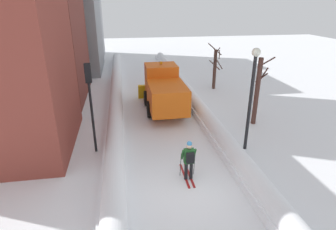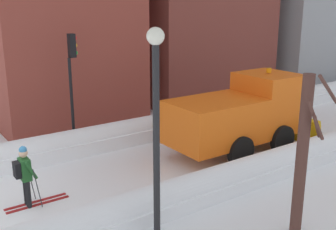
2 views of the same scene
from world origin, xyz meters
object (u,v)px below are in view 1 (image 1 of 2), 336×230
Objects in this scene: bare_tree_near at (257,91)px; bare_tree_mid at (215,68)px; skier at (189,159)px; plow_truck at (164,90)px; street_lamp at (252,88)px; traffic_light_pole at (90,92)px.

bare_tree_near is 7.52m from bare_tree_mid.
bare_tree_mid reaches higher than skier.
plow_truck is 8.18m from skier.
street_lamp reaches higher than plow_truck.
bare_tree_near is at bearing 43.31° from skier.
skier is at bearing -38.35° from traffic_light_pole.
skier is 0.47× the size of bare_tree_mid.
traffic_light_pole reaches higher than skier.
street_lamp is 10.69m from bare_tree_mid.
street_lamp is at bearing 31.12° from skier.
skier is at bearing -112.65° from bare_tree_mid.
plow_truck is 1.35× the size of traffic_light_pole.
traffic_light_pole is at bearing -168.99° from bare_tree_near.
traffic_light_pole is at bearing 171.66° from street_lamp.
traffic_light_pole is at bearing -130.71° from plow_truck.
plow_truck is 1.54× the size of bare_tree_mid.
bare_tree_near is (1.86, 2.93, -1.13)m from street_lamp.
bare_tree_near reaches higher than skier.
bare_tree_near is (9.40, 1.83, -0.99)m from traffic_light_pole.
street_lamp is (3.48, 2.10, 2.25)m from skier.
street_lamp is (7.54, -1.11, 0.13)m from traffic_light_pole.
skier is at bearing -91.46° from plow_truck.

